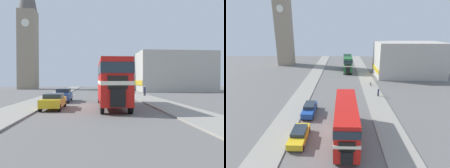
# 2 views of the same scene
# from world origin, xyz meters

# --- Properties ---
(ground_plane) EXTENTS (120.00, 120.00, 0.00)m
(ground_plane) POSITION_xyz_m (0.00, 0.00, 0.00)
(ground_plane) COLOR slate
(sidewalk_right) EXTENTS (3.50, 120.00, 0.12)m
(sidewalk_right) POSITION_xyz_m (6.75, 0.00, 0.06)
(sidewalk_right) COLOR gray
(sidewalk_right) RESTS_ON ground_plane
(sidewalk_left) EXTENTS (3.50, 120.00, 0.12)m
(sidewalk_left) POSITION_xyz_m (-6.75, 0.00, 0.06)
(sidewalk_left) COLOR gray
(sidewalk_left) RESTS_ON ground_plane
(double_decker_bus) EXTENTS (2.45, 9.96, 4.26)m
(double_decker_bus) POSITION_xyz_m (1.25, -1.42, 2.55)
(double_decker_bus) COLOR red
(double_decker_bus) RESTS_ON ground_plane
(bus_distant) EXTENTS (2.41, 9.94, 4.37)m
(bus_distant) POSITION_xyz_m (2.26, 31.72, 2.61)
(bus_distant) COLOR #1E602D
(bus_distant) RESTS_ON ground_plane
(car_parked_near) EXTENTS (1.71, 4.35, 1.35)m
(car_parked_near) POSITION_xyz_m (-3.97, -2.12, 0.72)
(car_parked_near) COLOR gold
(car_parked_near) RESTS_ON ground_plane
(car_parked_mid) EXTENTS (1.65, 4.62, 1.54)m
(car_parked_mid) POSITION_xyz_m (-3.99, 4.38, 0.79)
(car_parked_mid) COLOR #1E479E
(car_parked_mid) RESTS_ON ground_plane
(pedestrian_walking) EXTENTS (0.31, 0.31, 1.55)m
(pedestrian_walking) POSITION_xyz_m (7.42, 11.45, 1.00)
(pedestrian_walking) COLOR #282833
(pedestrian_walking) RESTS_ON sidewalk_right
(bicycle_on_pavement) EXTENTS (0.05, 1.76, 0.78)m
(bicycle_on_pavement) POSITION_xyz_m (6.95, 17.51, 0.48)
(bicycle_on_pavement) COLOR black
(bicycle_on_pavement) RESTS_ON sidewalk_right
(church_tower) EXTENTS (4.95, 4.95, 35.43)m
(church_tower) POSITION_xyz_m (-18.63, 40.93, 18.13)
(church_tower) COLOR gray
(church_tower) RESTS_ON ground_plane
(shop_building_block) EXTENTS (16.67, 9.75, 8.76)m
(shop_building_block) POSITION_xyz_m (17.79, 26.78, 4.38)
(shop_building_block) COLOR #B2ADA3
(shop_building_block) RESTS_ON ground_plane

